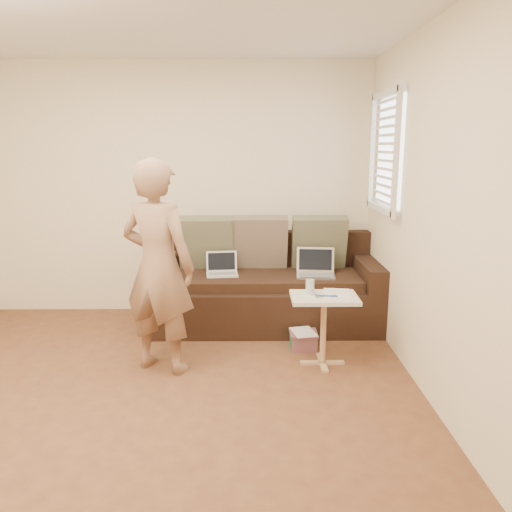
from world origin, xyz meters
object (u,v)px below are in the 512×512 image
Objects in this scene: laptop_white at (222,275)px; striped_box at (303,340)px; sofa at (266,283)px; side_table at (323,330)px; person at (158,267)px; laptop_silver at (316,276)px; drinking_glass at (310,287)px.

laptop_white reaches higher than striped_box.
side_table is (0.44, -0.97, -0.13)m from sofa.
laptop_white is 0.52× the size of side_table.
person is (-0.44, -0.97, 0.32)m from laptop_white.
laptop_silver is (0.48, -0.12, 0.10)m from sofa.
person is 1.46m from striped_box.
laptop_white is at bearing -178.19° from laptop_silver.
laptop_silver is 1.22× the size of laptop_white.
sofa reaches higher than side_table.
drinking_glass is (-0.15, -0.81, 0.12)m from laptop_silver.
drinking_glass reaches higher than striped_box.
person reaches higher than drinking_glass.
side_table is at bearing -23.18° from drinking_glass.
laptop_white is at bearing 131.30° from drinking_glass.
drinking_glass is (1.19, 0.11, -0.20)m from person.
striped_box is (0.32, -0.64, -0.35)m from sofa.
laptop_white is (-0.43, -0.07, 0.10)m from sofa.
person is at bearing -161.60° from striped_box.
sofa reaches higher than laptop_silver.
drinking_glass is 0.64m from striped_box.
person is 14.00× the size of drinking_glass.
striped_box is (0.74, -0.58, -0.44)m from laptop_white.
laptop_white is 1.28m from side_table.
drinking_glass is at bearing -95.47° from laptop_silver.
laptop_silver is 0.83m from drinking_glass.
sofa is 1.31× the size of person.
laptop_white is at bearing 142.22° from striped_box.
person is (-1.35, -0.91, 0.32)m from laptop_silver.
laptop_silver is 0.88m from side_table.
laptop_silver is at bearing 87.15° from side_table.
laptop_silver is 0.91m from laptop_white.
striped_box is (-0.01, 0.28, -0.57)m from drinking_glass.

